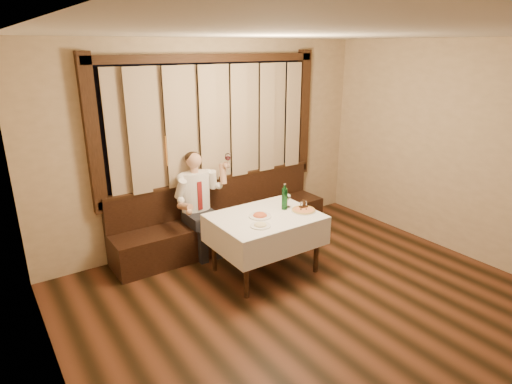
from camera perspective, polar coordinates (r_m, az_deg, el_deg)
room at (r=4.39m, az=6.84°, el=2.93°), size 5.01×6.01×2.81m
banquette at (r=6.14m, az=-4.35°, el=-4.04°), size 3.20×0.61×0.94m
dining_table at (r=5.22m, az=1.24°, el=-4.22°), size 1.27×0.97×0.76m
pizza at (r=5.33m, az=6.35°, el=-2.42°), size 0.31×0.31×0.03m
pasta_red at (r=5.12m, az=0.53°, el=-2.94°), size 0.27×0.27×0.09m
pasta_cream at (r=4.86m, az=0.59°, el=-4.24°), size 0.24×0.24×0.08m
green_bottle at (r=5.33m, az=3.83°, el=-0.87°), size 0.07×0.07×0.34m
table_wine_glass at (r=5.41m, az=4.29°, el=-0.69°), size 0.07×0.07×0.18m
cruet_caddy at (r=5.41m, az=6.35°, el=-1.82°), size 0.11×0.07×0.11m
seated_man at (r=5.70m, az=-7.67°, el=-0.56°), size 0.76×0.57×1.40m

